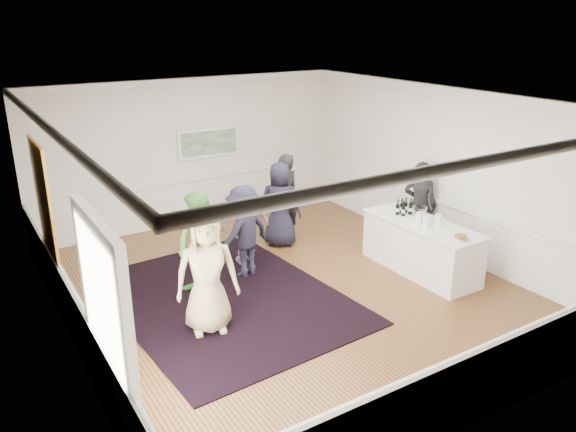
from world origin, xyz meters
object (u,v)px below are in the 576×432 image
guest_dark_a (244,232)px  ice_bucket (420,214)px  serving_table (421,247)px  guest_dark_b (285,197)px  bartender (420,205)px  guest_green (201,246)px  guest_lilac (246,225)px  guest_tan (207,272)px  nut_bowl (461,238)px  guest_navy (280,204)px

guest_dark_a → ice_bucket: (2.82, -1.40, 0.22)m
serving_table → guest_dark_b: bearing=115.8°
bartender → guest_green: size_ratio=0.99×
ice_bucket → serving_table: bearing=-103.0°
guest_lilac → ice_bucket: 3.17m
guest_dark_b → ice_bucket: 2.83m
guest_tan → bartender: bearing=24.3°
serving_table → guest_green: (-3.76, 1.18, 0.42)m
guest_dark_b → nut_bowl: size_ratio=7.30×
guest_dark_a → ice_bucket: guest_dark_a is taller
guest_dark_a → nut_bowl: bearing=123.1°
guest_lilac → guest_navy: size_ratio=0.88×
serving_table → bartender: size_ratio=1.30×
ice_bucket → nut_bowl: size_ratio=1.04×
serving_table → guest_green: 3.96m
guest_tan → guest_dark_b: 3.77m
bartender → guest_lilac: bearing=39.0°
guest_dark_a → nut_bowl: 3.66m
bartender → guest_dark_a: bartender is taller
guest_lilac → guest_navy: (1.02, 0.46, 0.11)m
guest_lilac → guest_dark_b: size_ratio=0.83×
guest_tan → ice_bucket: bearing=15.7°
serving_table → ice_bucket: bearing=77.0°
bartender → guest_navy: bartender is taller
guest_tan → guest_lilac: (1.59, 1.81, -0.17)m
guest_dark_b → nut_bowl: 3.76m
serving_table → ice_bucket: size_ratio=8.92×
nut_bowl → ice_bucket: bearing=84.9°
guest_lilac → nut_bowl: size_ratio=6.10×
guest_lilac → guest_tan: bearing=62.2°
nut_bowl → guest_dark_b: bearing=108.8°
nut_bowl → guest_tan: bearing=165.2°
ice_bucket → guest_navy: bearing=123.7°
guest_tan → guest_navy: size_ratio=1.08×
guest_navy → ice_bucket: bearing=162.1°
bartender → guest_tan: bearing=65.9°
bartender → nut_bowl: bearing=122.7°
serving_table → guest_dark_b: (-1.27, 2.64, 0.44)m
guest_tan → guest_navy: bearing=57.2°
guest_dark_b → ice_bucket: guest_dark_b is taller
guest_dark_a → guest_navy: bearing=-160.0°
guest_navy → bartender: bearing=-176.3°
guest_green → nut_bowl: size_ratio=7.20×
ice_bucket → nut_bowl: 1.05m
guest_dark_b → ice_bucket: (1.30, -2.51, 0.15)m
guest_dark_a → nut_bowl: (2.73, -2.44, 0.14)m
serving_table → bartender: (0.76, 0.86, 0.42)m
bartender → guest_green: guest_green is taller
guest_tan → guest_dark_b: size_ratio=1.03×
serving_table → nut_bowl: 1.05m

